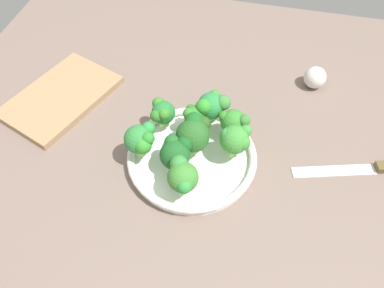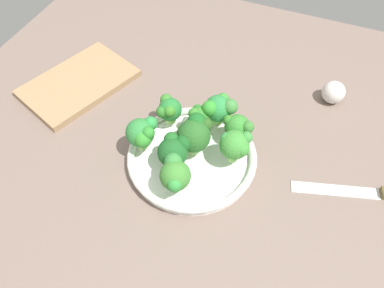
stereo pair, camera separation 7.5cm
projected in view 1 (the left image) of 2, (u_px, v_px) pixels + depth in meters
ground_plane at (205, 183)px, 78.20cm from camera, size 130.00×130.00×2.50cm
bowl at (192, 157)px, 78.88cm from camera, size 26.31×26.31×2.81cm
broccoli_floret_0 at (193, 133)px, 75.16cm from camera, size 7.34×6.69×7.90cm
broccoli_floret_1 at (176, 153)px, 73.12cm from camera, size 6.42×5.87×6.56cm
broccoli_floret_2 at (141, 139)px, 74.26cm from camera, size 6.16×6.33×7.22cm
broccoli_floret_3 at (182, 176)px, 68.86cm from camera, size 6.89×5.69×7.34cm
broccoli_floret_4 at (235, 139)px, 74.01cm from camera, size 5.74×5.98×7.48cm
broccoli_floret_5 at (162, 112)px, 79.76cm from camera, size 5.45×5.14×6.01cm
broccoli_floret_6 at (233, 122)px, 78.46cm from camera, size 5.22×6.54×6.05cm
broccoli_floret_7 at (193, 116)px, 79.58cm from camera, size 4.59×4.38×5.87cm
broccoli_floret_8 at (212, 105)px, 79.99cm from camera, size 6.57×6.91×7.07cm
knife at (376, 168)px, 78.33cm from camera, size 9.75×26.21×1.50cm
cutting_board at (61, 97)px, 90.54cm from camera, size 29.91×24.72×1.60cm
garlic_bulb at (315, 77)px, 91.98cm from camera, size 5.26×5.26×5.26cm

